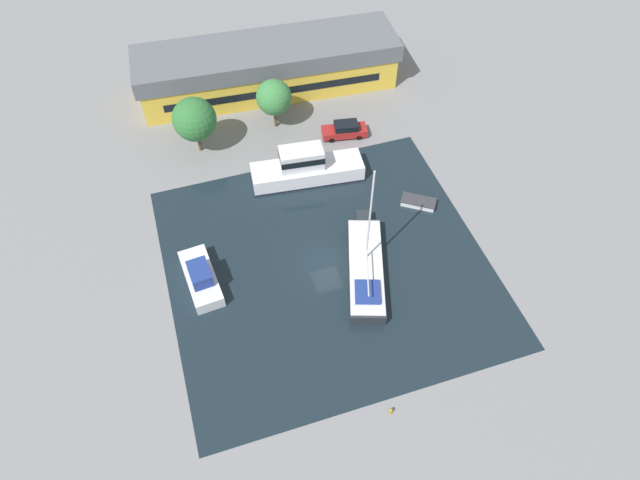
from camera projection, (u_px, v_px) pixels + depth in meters
The scene contains 11 objects.
ground_plane at pixel (327, 264), 50.81m from camera, with size 440.00×440.00×0.00m, color slate.
water_canal at pixel (327, 264), 50.80m from camera, with size 27.83×26.93×0.01m, color black.
warehouse_building at pixel (268, 67), 64.86m from camera, with size 29.95×9.57×5.52m.
quay_tree_near_building at pixel (274, 97), 59.74m from camera, with size 3.79×3.79×5.70m.
quay_tree_by_water at pixel (194, 119), 57.08m from camera, with size 4.46×4.46×6.29m.
parked_car at pixel (345, 130), 60.96m from camera, with size 5.02×2.56×1.72m.
sailboat_moored at pixel (366, 267), 49.75m from camera, with size 6.20×11.84×11.64m.
motor_cruiser at pixel (306, 168), 56.44m from camera, with size 11.45×4.32×3.92m.
small_dinghy at pixel (418, 202), 55.09m from camera, with size 3.58×3.09×0.58m.
cabin_boat at pixel (201, 277), 48.80m from camera, with size 2.95×6.45×2.43m.
mooring_bollard at pixel (391, 411), 41.94m from camera, with size 0.27×0.27×0.60m.
Camera 1 is at (-9.85, -28.62, 40.87)m, focal length 32.00 mm.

